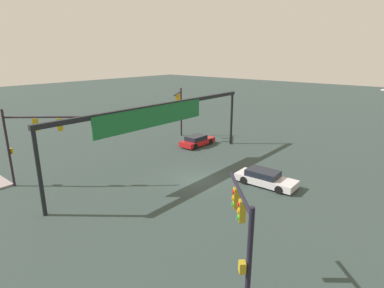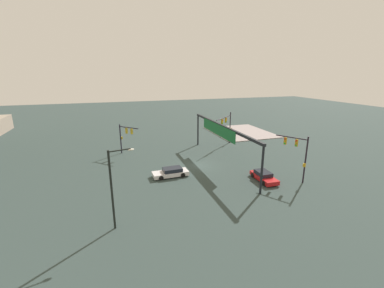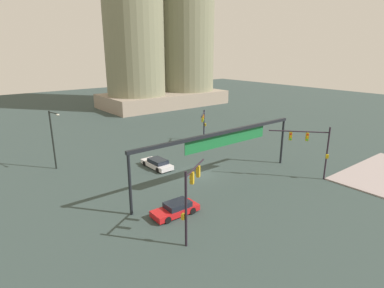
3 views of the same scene
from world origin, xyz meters
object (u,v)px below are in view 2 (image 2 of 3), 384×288
sedan_car_waiting_far (264,176)px  traffic_signal_cross_street (125,134)px  traffic_signal_near_corner (227,124)px  streetlamp_curved_arm (114,184)px  traffic_signal_opposite_side (298,151)px  sedan_car_approaching (171,172)px

sedan_car_waiting_far → traffic_signal_cross_street: bearing=-135.1°
traffic_signal_near_corner → traffic_signal_cross_street: bearing=-42.8°
streetlamp_curved_arm → sedan_car_waiting_far: 19.88m
traffic_signal_opposite_side → streetlamp_curved_arm: size_ratio=0.82×
traffic_signal_cross_street → sedan_car_approaching: bearing=-20.5°
traffic_signal_opposite_side → sedan_car_approaching: bearing=35.3°
traffic_signal_near_corner → streetlamp_curved_arm: size_ratio=0.84×
sedan_car_approaching → sedan_car_waiting_far: (-5.18, -11.36, -0.00)m
traffic_signal_opposite_side → sedan_car_waiting_far: 5.47m
traffic_signal_opposite_side → traffic_signal_cross_street: (18.74, 20.42, -0.60)m
traffic_signal_near_corner → sedan_car_approaching: traffic_signal_near_corner is taller
sedan_car_waiting_far → streetlamp_curved_arm: bearing=-73.7°
sedan_car_approaching → streetlamp_curved_arm: bearing=52.1°
streetlamp_curved_arm → sedan_car_approaching: streetlamp_curved_arm is taller
traffic_signal_near_corner → traffic_signal_opposite_side: traffic_signal_near_corner is taller
traffic_signal_near_corner → traffic_signal_cross_street: size_ratio=1.21×
traffic_signal_near_corner → traffic_signal_opposite_side: size_ratio=1.02×
traffic_signal_near_corner → sedan_car_approaching: bearing=-1.8°
traffic_signal_cross_street → sedan_car_waiting_far: traffic_signal_cross_street is taller
traffic_signal_cross_street → traffic_signal_opposite_side: bearing=4.0°
traffic_signal_cross_street → sedan_car_waiting_far: size_ratio=1.17×
traffic_signal_cross_street → traffic_signal_near_corner: bearing=46.1°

